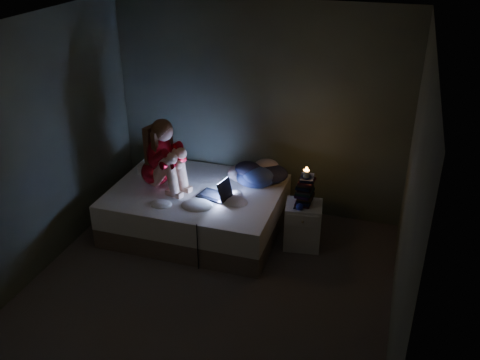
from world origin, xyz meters
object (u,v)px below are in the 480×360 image
at_px(candle, 306,174).
at_px(phone, 297,206).
at_px(nightstand, 303,225).
at_px(woman, 155,152).
at_px(bed, 197,210).
at_px(laptop, 214,187).

relative_size(candle, phone, 0.57).
height_order(nightstand, candle, candle).
distance_m(woman, candle, 1.75).
height_order(bed, laptop, laptop).
bearing_deg(candle, bed, -177.81).
distance_m(nightstand, candle, 0.64).
relative_size(woman, phone, 6.20).
distance_m(bed, nightstand, 1.28).
height_order(bed, candle, candle).
height_order(woman, phone, woman).
relative_size(nightstand, candle, 6.69).
distance_m(bed, woman, 0.85).
bearing_deg(laptop, candle, 20.17).
bearing_deg(candle, phone, -134.45).
height_order(laptop, nightstand, laptop).
xyz_separation_m(candle, phone, (-0.07, -0.07, -0.36)).
xyz_separation_m(bed, nightstand, (1.27, 0.04, -0.00)).
distance_m(bed, phone, 1.24).
relative_size(laptop, nightstand, 0.66).
bearing_deg(woman, phone, 16.63).
xyz_separation_m(woman, phone, (1.68, 0.02, -0.43)).
xyz_separation_m(laptop, nightstand, (1.02, 0.13, -0.39)).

